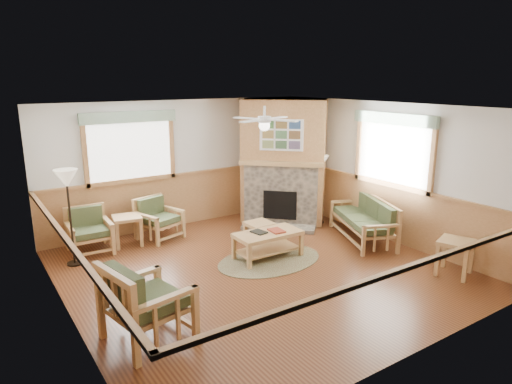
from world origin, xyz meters
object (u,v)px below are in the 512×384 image
armchair_back_left (89,231)px  end_table_chairs (128,231)px  armchair_left (147,301)px  footstool (259,233)px  floor_lamp_left (70,218)px  armchair_back_right (159,219)px  end_table_sofa (455,257)px  coffee_table (268,245)px  floor_lamp_right (320,189)px  sofa (362,219)px

armchair_back_left → end_table_chairs: 0.71m
armchair_back_left → armchair_left: armchair_left is taller
footstool → floor_lamp_left: 3.44m
armchair_back_right → floor_lamp_left: bearing=175.7°
end_table_sofa → coffee_table: bearing=132.8°
floor_lamp_right → end_table_sofa: bearing=-90.0°
footstool → floor_lamp_right: (1.83, 0.33, 0.55)m
armchair_back_right → end_table_chairs: (-0.66, -0.02, -0.12)m
end_table_sofa → floor_lamp_left: floor_lamp_left is taller
end_table_chairs → floor_lamp_left: (-1.09, -0.40, 0.55)m
armchair_left → floor_lamp_right: (4.85, 2.36, 0.25)m
sofa → end_table_sofa: bearing=23.7°
coffee_table → floor_lamp_left: size_ratio=0.71×
armchair_back_left → footstool: size_ratio=1.72×
sofa → end_table_sofa: sofa is taller
sofa → armchair_back_right: 4.05m
sofa → end_table_chairs: sofa is taller
end_table_chairs → floor_lamp_left: size_ratio=0.34×
armchair_left → coffee_table: size_ratio=0.85×
armchair_back_left → armchair_back_right: (1.36, 0.01, -0.00)m
end_table_sofa → floor_lamp_right: (0.00, 3.33, 0.46)m
floor_lamp_left → armchair_back_left: bearing=47.5°
coffee_table → floor_lamp_left: 3.43m
footstool → floor_lamp_right: 1.94m
armchair_back_left → floor_lamp_right: (4.70, -0.99, 0.35)m
floor_lamp_right → sofa: bearing=-90.0°
coffee_table → floor_lamp_right: bearing=27.1°
floor_lamp_right → coffee_table: bearing=-153.9°
armchair_back_right → coffee_table: 2.38m
sofa → armchair_back_right: size_ratio=2.20×
end_table_chairs → armchair_back_left: bearing=178.9°
end_table_sofa → floor_lamp_right: 3.36m
armchair_back_right → end_table_sofa: armchair_back_right is taller
armchair_back_right → end_table_chairs: armchair_back_right is taller
sofa → footstool: (-1.83, 0.96, -0.21)m
sofa → armchair_back_left: bearing=-92.2°
armchair_back_left → floor_lamp_right: floor_lamp_right is taller
armchair_back_left → floor_lamp_left: (-0.38, -0.42, 0.43)m
end_table_chairs → floor_lamp_right: 4.14m
armchair_left → end_table_chairs: armchair_left is taller
sofa → armchair_left: armchair_left is taller
coffee_table → end_table_sofa: (2.12, -2.29, 0.06)m
coffee_table → footstool: coffee_table is taller
armchair_back_right → end_table_chairs: 0.67m
armchair_back_left → footstool: (2.87, -1.32, -0.20)m
floor_lamp_right → end_table_chairs: bearing=166.3°
armchair_back_left → footstool: 3.17m
armchair_back_left → armchair_back_right: bearing=2.7°
sofa → footstool: 2.07m
armchair_back_right → armchair_left: (-1.51, -3.35, 0.10)m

